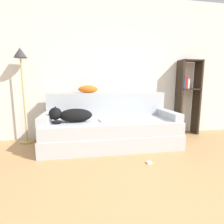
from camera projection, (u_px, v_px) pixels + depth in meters
wall_back at (117, 69)px, 3.48m from camera, size 7.67×0.06×2.70m
couch at (111, 133)px, 3.01m from camera, size 2.26×0.92×0.45m
couch_backrest at (108, 104)px, 3.32m from camera, size 2.22×0.15×0.44m
couch_arm_left at (46, 118)px, 2.78m from camera, size 0.15×0.73×0.12m
couch_arm_right at (169, 114)px, 3.14m from camera, size 0.15×0.73×0.12m
dog at (71, 115)px, 2.78m from camera, size 0.68×0.28×0.26m
laptop at (108, 120)px, 2.90m from camera, size 0.31×0.26×0.02m
throw_pillow at (88, 89)px, 3.22m from camera, size 0.35×0.16×0.14m
bookshelf at (188, 93)px, 3.62m from camera, size 0.45×0.26×1.53m
floor_lamp at (22, 71)px, 3.00m from camera, size 0.25×0.25×1.66m
power_adapter at (149, 163)px, 2.34m from camera, size 0.06×0.06×0.03m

